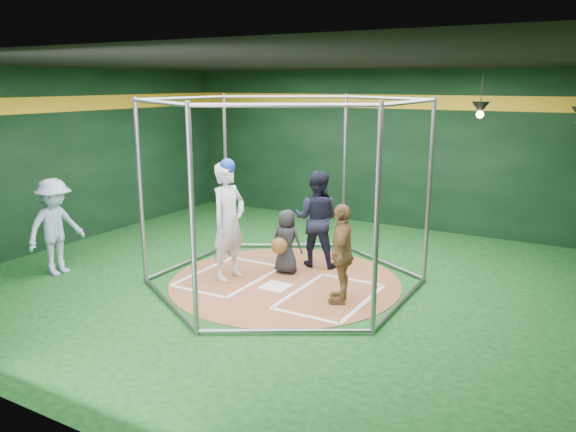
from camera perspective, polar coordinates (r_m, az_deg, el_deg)
The scene contains 12 objects.
room_shell at distance 8.90m, azimuth -0.30°, elevation 3.98°, with size 10.10×9.10×3.53m.
clay_disc at distance 9.34m, azimuth -0.31°, elevation -6.67°, with size 3.80×3.80×0.01m, color #975937.
home_plate at distance 9.09m, azimuth -1.26°, elevation -7.16°, with size 0.43×0.43×0.01m, color white.
batter_box_left at distance 9.63m, azimuth -5.99°, elevation -6.05°, with size 1.17×1.77×0.01m.
batter_box_right at distance 8.72m, azimuth 4.33°, elevation -8.14°, with size 1.17×1.77×0.01m.
batting_cage at distance 8.94m, azimuth -0.32°, elevation 2.37°, with size 4.05×4.67×3.00m.
pendant_lamp_near at distance 11.41m, azimuth 18.96°, elevation 10.34°, with size 0.34×0.34×0.90m.
batter_figure at distance 9.25m, azimuth -6.06°, elevation -0.43°, with size 0.53×0.75×2.02m.
visitor_leopard at distance 8.32m, azimuth 5.49°, elevation -3.80°, with size 0.88×0.37×1.50m, color #AE7E4A.
catcher_figure at distance 9.58m, azimuth -0.22°, elevation -2.63°, with size 0.57×0.59×1.11m.
umpire at distance 9.92m, azimuth 2.94°, elevation -0.26°, with size 0.83×0.65×1.72m, color black.
bystander_blue at distance 10.29m, azimuth -22.57°, elevation -1.03°, with size 1.07×0.62×1.66m, color #96AAC7.
Camera 1 is at (4.40, -7.59, 3.21)m, focal length 35.00 mm.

